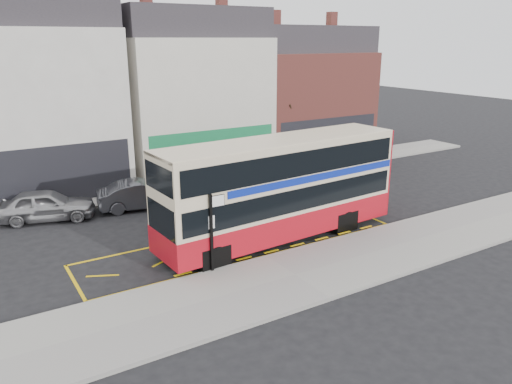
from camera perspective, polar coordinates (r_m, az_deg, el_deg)
ground at (r=20.41m, az=0.66°, el=-7.33°), size 120.00×120.00×0.00m
pavement at (r=18.66m, az=4.47°, el=-9.59°), size 40.00×4.00×0.15m
kerb at (r=20.09m, az=1.23°, el=-7.51°), size 40.00×0.15×0.15m
far_pavement at (r=29.70m, az=-10.69°, el=0.45°), size 50.00×3.00×0.15m
road_markings at (r=21.67m, az=-1.60°, el=-5.82°), size 14.00×3.40×0.01m
terrace_left at (r=31.18m, az=-23.58°, el=9.97°), size 8.00×8.01×11.80m
terrace_green_shop at (r=33.68m, az=-8.02°, el=11.21°), size 9.00×8.01×11.30m
terrace_right at (r=38.21m, az=4.70°, el=11.25°), size 9.00×8.01×10.30m
double_decker_bus at (r=21.41m, az=2.84°, el=0.52°), size 11.27×3.24×4.45m
bus_stop_post at (r=18.27m, az=-4.99°, el=-3.79°), size 0.74×0.13×2.99m
car_silver at (r=26.09m, az=-22.88°, el=-1.39°), size 4.83×3.03×1.53m
car_grey at (r=26.42m, az=-12.85°, el=-0.28°), size 4.71×2.34×1.48m
car_white at (r=33.89m, az=7.68°, el=3.74°), size 4.97×2.56×1.38m
street_tree_right at (r=33.91m, az=3.31°, el=9.22°), size 2.58×2.58×5.57m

